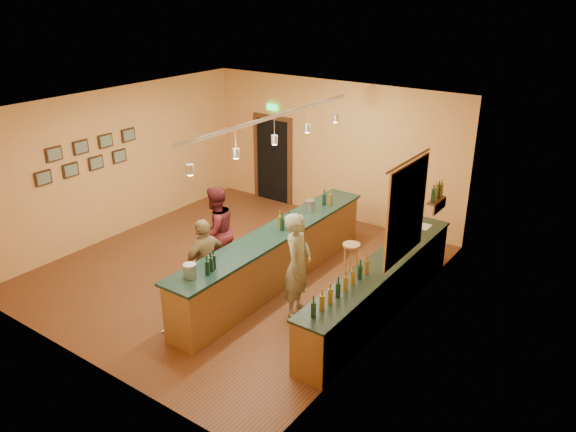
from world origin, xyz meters
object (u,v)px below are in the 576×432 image
Objects in this scene: back_counter at (380,288)px; customer_a at (216,231)px; tasting_bar at (275,254)px; bartender at (298,265)px; bar_stool at (351,251)px; customer_b at (206,262)px.

customer_a is (-3.19, -0.50, 0.39)m from back_counter.
bartender reaches higher than tasting_bar.
bartender is at bearing -33.55° from tasting_bar.
back_counter is 1.43m from bartender.
tasting_bar is 7.49× the size of bar_stool.
tasting_bar is at bearing -174.90° from back_counter.
bar_stool is at bearing 140.35° from back_counter.
customer_b is (-0.55, -1.25, 0.18)m from tasting_bar.
customer_b is at bearing -124.30° from bar_stool.
bar_stool is at bearing 130.89° from customer_a.
bartender is 2.66× the size of bar_stool.
back_counter is 0.89× the size of tasting_bar.
customer_b reaches higher than bar_stool.
bar_stool is (0.10, 1.63, -0.37)m from bartender.
tasting_bar is 1.38m from customer_b.
bartender is at bearing -93.64° from bar_stool.
tasting_bar reaches higher than bar_stool.
customer_a is (-2.06, 0.28, -0.03)m from bartender.
customer_a is 1.12m from customer_b.
bartender is at bearing 119.63° from customer_b.
tasting_bar is at bearing 42.21° from bartender.
bar_stool is at bearing 151.22° from customer_b.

